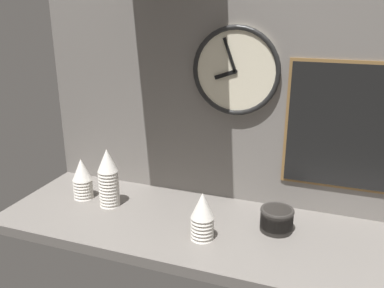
% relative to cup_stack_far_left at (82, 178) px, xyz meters
% --- Properties ---
extents(ground_plane, '(1.60, 0.56, 0.04)m').
position_rel_cup_stack_far_left_xyz_m(ground_plane, '(0.56, -0.04, -0.11)').
color(ground_plane, slate).
extents(wall_tiled_back, '(1.60, 0.03, 1.05)m').
position_rel_cup_stack_far_left_xyz_m(wall_tiled_back, '(0.56, 0.23, 0.44)').
color(wall_tiled_back, slate).
rests_on(wall_tiled_back, ground_plane).
extents(cup_stack_far_left, '(0.08, 0.08, 0.18)m').
position_rel_cup_stack_far_left_xyz_m(cup_stack_far_left, '(0.00, 0.00, 0.00)').
color(cup_stack_far_left, white).
rests_on(cup_stack_far_left, ground_plane).
extents(cup_stack_left, '(0.08, 0.08, 0.25)m').
position_rel_cup_stack_far_left_xyz_m(cup_stack_left, '(0.15, -0.02, 0.03)').
color(cup_stack_left, white).
rests_on(cup_stack_left, ground_plane).
extents(cup_stack_center_right, '(0.08, 0.08, 0.18)m').
position_rel_cup_stack_far_left_xyz_m(cup_stack_center_right, '(0.59, -0.13, 0.00)').
color(cup_stack_center_right, white).
rests_on(cup_stack_center_right, ground_plane).
extents(bowl_stack_right, '(0.13, 0.13, 0.09)m').
position_rel_cup_stack_far_left_xyz_m(bowl_stack_right, '(0.84, 0.01, -0.04)').
color(bowl_stack_right, black).
rests_on(bowl_stack_right, ground_plane).
extents(wall_clock, '(0.35, 0.03, 0.35)m').
position_rel_cup_stack_far_left_xyz_m(wall_clock, '(0.61, 0.20, 0.47)').
color(wall_clock, beige).
extents(menu_board, '(0.44, 0.01, 0.50)m').
position_rel_cup_stack_far_left_xyz_m(menu_board, '(1.03, 0.21, 0.28)').
color(menu_board, olive).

